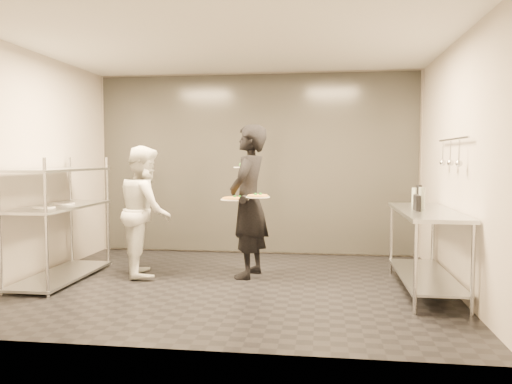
# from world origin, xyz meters

# --- Properties ---
(room_shell) EXTENTS (5.00, 4.00, 2.80)m
(room_shell) POSITION_xyz_m (0.00, 1.18, 1.40)
(room_shell) COLOR black
(room_shell) RESTS_ON ground
(pass_rack) EXTENTS (0.60, 1.60, 1.50)m
(pass_rack) POSITION_xyz_m (-2.15, -0.00, 0.77)
(pass_rack) COLOR #B3B5BA
(pass_rack) RESTS_ON ground
(prep_counter) EXTENTS (0.60, 1.80, 0.92)m
(prep_counter) POSITION_xyz_m (2.18, 0.00, 0.63)
(prep_counter) COLOR #B3B5BA
(prep_counter) RESTS_ON ground
(utensil_rail) EXTENTS (0.07, 1.20, 0.31)m
(utensil_rail) POSITION_xyz_m (2.43, -0.00, 1.55)
(utensil_rail) COLOR #B3B5BA
(utensil_rail) RESTS_ON room_shell
(waiter) EXTENTS (0.58, 0.77, 1.91)m
(waiter) POSITION_xyz_m (0.12, 0.44, 0.95)
(waiter) COLOR black
(waiter) RESTS_ON ground
(chef) EXTENTS (0.87, 0.97, 1.64)m
(chef) POSITION_xyz_m (-1.20, 0.38, 0.82)
(chef) COLOR white
(chef) RESTS_ON ground
(pizza_plate_near) EXTENTS (0.35, 0.35, 0.05)m
(pizza_plate_near) POSITION_xyz_m (-0.02, 0.27, 1.00)
(pizza_plate_near) COLOR white
(pizza_plate_near) RESTS_ON waiter
(pizza_plate_far) EXTENTS (0.29, 0.29, 0.05)m
(pizza_plate_far) POSITION_xyz_m (0.27, 0.19, 1.04)
(pizza_plate_far) COLOR white
(pizza_plate_far) RESTS_ON waiter
(salad_plate) EXTENTS (0.27, 0.27, 0.07)m
(salad_plate) POSITION_xyz_m (0.02, 0.72, 1.39)
(salad_plate) COLOR white
(salad_plate) RESTS_ON waiter
(pos_monitor) EXTENTS (0.05, 0.24, 0.17)m
(pos_monitor) POSITION_xyz_m (2.06, -0.08, 1.01)
(pos_monitor) COLOR black
(pos_monitor) RESTS_ON prep_counter
(bottle_green) EXTENTS (0.07, 0.07, 0.25)m
(bottle_green) POSITION_xyz_m (2.13, 0.02, 1.05)
(bottle_green) COLOR gray
(bottle_green) RESTS_ON prep_counter
(bottle_clear) EXTENTS (0.06, 0.06, 0.20)m
(bottle_clear) POSITION_xyz_m (2.19, 0.80, 1.02)
(bottle_clear) COLOR gray
(bottle_clear) RESTS_ON prep_counter
(bottle_dark) EXTENTS (0.07, 0.07, 0.23)m
(bottle_dark) POSITION_xyz_m (2.24, 0.80, 1.04)
(bottle_dark) COLOR black
(bottle_dark) RESTS_ON prep_counter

